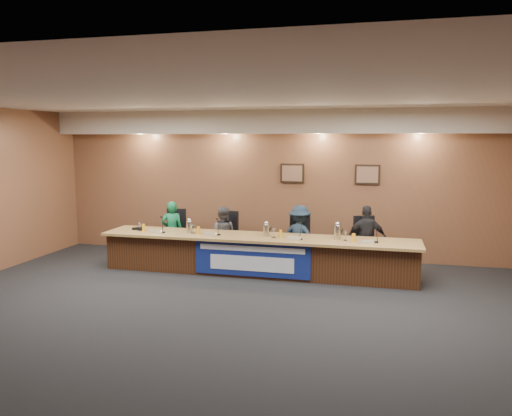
% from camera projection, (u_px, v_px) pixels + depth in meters
% --- Properties ---
extents(floor, '(10.00, 10.00, 0.00)m').
position_uv_depth(floor, '(218.00, 315.00, 7.39)').
color(floor, black).
rests_on(floor, ground).
extents(ceiling, '(10.00, 8.00, 0.04)m').
position_uv_depth(ceiling, '(216.00, 95.00, 6.95)').
color(ceiling, silver).
rests_on(ceiling, wall_back).
extents(wall_back, '(10.00, 0.04, 3.20)m').
position_uv_depth(wall_back, '(275.00, 184.00, 11.01)').
color(wall_back, brown).
rests_on(wall_back, floor).
extents(soffit, '(10.00, 0.50, 0.50)m').
position_uv_depth(soffit, '(272.00, 122.00, 10.58)').
color(soffit, beige).
rests_on(soffit, wall_back).
extents(dais_body, '(6.00, 0.80, 0.70)m').
position_uv_depth(dais_body, '(257.00, 256.00, 9.65)').
color(dais_body, '#3D2010').
rests_on(dais_body, floor).
extents(dais_top, '(6.10, 0.95, 0.05)m').
position_uv_depth(dais_top, '(256.00, 237.00, 9.55)').
color(dais_top, olive).
rests_on(dais_top, dais_body).
extents(banner, '(2.20, 0.02, 0.65)m').
position_uv_depth(banner, '(252.00, 259.00, 9.24)').
color(banner, navy).
rests_on(banner, dais_body).
extents(banner_text_upper, '(2.00, 0.01, 0.10)m').
position_uv_depth(banner_text_upper, '(251.00, 249.00, 9.20)').
color(banner_text_upper, silver).
rests_on(banner_text_upper, banner).
extents(banner_text_lower, '(1.60, 0.01, 0.28)m').
position_uv_depth(banner_text_lower, '(251.00, 264.00, 9.24)').
color(banner_text_lower, silver).
rests_on(banner_text_lower, banner).
extents(wall_photo_left, '(0.52, 0.04, 0.42)m').
position_uv_depth(wall_photo_left, '(292.00, 173.00, 10.85)').
color(wall_photo_left, black).
rests_on(wall_photo_left, wall_back).
extents(wall_photo_right, '(0.52, 0.04, 0.42)m').
position_uv_depth(wall_photo_right, '(367.00, 175.00, 10.46)').
color(wall_photo_right, black).
rests_on(wall_photo_right, wall_back).
extents(panelist_a, '(0.55, 0.46, 1.28)m').
position_uv_depth(panelist_a, '(172.00, 231.00, 10.68)').
color(panelist_a, '#106038').
rests_on(panelist_a, floor).
extents(panelist_b, '(0.60, 0.47, 1.20)m').
position_uv_depth(panelist_b, '(223.00, 235.00, 10.41)').
color(panelist_b, '#444348').
rests_on(panelist_b, floor).
extents(panelist_c, '(0.93, 0.70, 1.28)m').
position_uv_depth(panelist_c, '(300.00, 237.00, 10.01)').
color(panelist_c, '#182737').
rests_on(panelist_c, floor).
extents(panelist_d, '(0.81, 0.42, 1.32)m').
position_uv_depth(panelist_d, '(367.00, 239.00, 9.69)').
color(panelist_d, black).
rests_on(panelist_d, floor).
extents(office_chair_a, '(0.53, 0.53, 0.08)m').
position_uv_depth(office_chair_a, '(174.00, 237.00, 10.80)').
color(office_chair_a, black).
rests_on(office_chair_a, floor).
extents(office_chair_b, '(0.58, 0.58, 0.08)m').
position_uv_depth(office_chair_b, '(224.00, 240.00, 10.53)').
color(office_chair_b, black).
rests_on(office_chair_b, floor).
extents(office_chair_c, '(0.57, 0.57, 0.08)m').
position_uv_depth(office_chair_c, '(300.00, 244.00, 10.13)').
color(office_chair_c, black).
rests_on(office_chair_c, floor).
extents(office_chair_d, '(0.61, 0.61, 0.08)m').
position_uv_depth(office_chair_d, '(367.00, 247.00, 9.82)').
color(office_chair_d, black).
rests_on(office_chair_d, floor).
extents(nameplate_a, '(0.24, 0.08, 0.10)m').
position_uv_depth(nameplate_a, '(155.00, 231.00, 9.80)').
color(nameplate_a, white).
rests_on(nameplate_a, dais_top).
extents(microphone_a, '(0.07, 0.07, 0.02)m').
position_uv_depth(microphone_a, '(164.00, 232.00, 9.88)').
color(microphone_a, black).
rests_on(microphone_a, dais_top).
extents(juice_glass_a, '(0.06, 0.06, 0.15)m').
position_uv_depth(juice_glass_a, '(144.00, 228.00, 10.01)').
color(juice_glass_a, '#F5A716').
rests_on(juice_glass_a, dais_top).
extents(water_glass_a, '(0.08, 0.08, 0.18)m').
position_uv_depth(water_glass_a, '(140.00, 227.00, 10.05)').
color(water_glass_a, silver).
rests_on(water_glass_a, dais_top).
extents(nameplate_b, '(0.24, 0.08, 0.10)m').
position_uv_depth(nameplate_b, '(210.00, 234.00, 9.52)').
color(nameplate_b, white).
rests_on(nameplate_b, dais_top).
extents(microphone_b, '(0.07, 0.07, 0.02)m').
position_uv_depth(microphone_b, '(219.00, 235.00, 9.63)').
color(microphone_b, black).
rests_on(microphone_b, dais_top).
extents(juice_glass_b, '(0.06, 0.06, 0.15)m').
position_uv_depth(juice_glass_b, '(198.00, 230.00, 9.73)').
color(juice_glass_b, '#F5A716').
rests_on(juice_glass_b, dais_top).
extents(water_glass_b, '(0.08, 0.08, 0.18)m').
position_uv_depth(water_glass_b, '(193.00, 229.00, 9.80)').
color(water_glass_b, silver).
rests_on(water_glass_b, dais_top).
extents(nameplate_c, '(0.24, 0.08, 0.10)m').
position_uv_depth(nameplate_c, '(294.00, 238.00, 9.14)').
color(nameplate_c, white).
rests_on(nameplate_c, dais_top).
extents(microphone_c, '(0.07, 0.07, 0.02)m').
position_uv_depth(microphone_c, '(301.00, 239.00, 9.21)').
color(microphone_c, black).
rests_on(microphone_c, dais_top).
extents(juice_glass_c, '(0.06, 0.06, 0.15)m').
position_uv_depth(juice_glass_c, '(281.00, 234.00, 9.37)').
color(juice_glass_c, '#F5A716').
rests_on(juice_glass_c, dais_top).
extents(water_glass_c, '(0.08, 0.08, 0.18)m').
position_uv_depth(water_glass_c, '(274.00, 233.00, 9.36)').
color(water_glass_c, silver).
rests_on(water_glass_c, dais_top).
extents(nameplate_d, '(0.24, 0.08, 0.10)m').
position_uv_depth(nameplate_d, '(367.00, 242.00, 8.81)').
color(nameplate_d, white).
rests_on(nameplate_d, dais_top).
extents(microphone_d, '(0.07, 0.07, 0.02)m').
position_uv_depth(microphone_d, '(376.00, 242.00, 8.94)').
color(microphone_d, black).
rests_on(microphone_d, dais_top).
extents(juice_glass_d, '(0.06, 0.06, 0.15)m').
position_uv_depth(juice_glass_d, '(354.00, 238.00, 9.01)').
color(juice_glass_d, '#F5A716').
rests_on(juice_glass_d, dais_top).
extents(water_glass_d, '(0.08, 0.08, 0.18)m').
position_uv_depth(water_glass_d, '(345.00, 236.00, 9.10)').
color(water_glass_d, silver).
rests_on(water_glass_d, dais_top).
extents(carafe_left, '(0.12, 0.12, 0.23)m').
position_uv_depth(carafe_left, '(189.00, 227.00, 9.86)').
color(carafe_left, silver).
rests_on(carafe_left, dais_top).
extents(carafe_mid, '(0.12, 0.12, 0.23)m').
position_uv_depth(carafe_mid, '(266.00, 230.00, 9.51)').
color(carafe_mid, silver).
rests_on(carafe_mid, dais_top).
extents(carafe_right, '(0.13, 0.13, 0.26)m').
position_uv_depth(carafe_right, '(337.00, 232.00, 9.21)').
color(carafe_right, silver).
rests_on(carafe_right, dais_top).
extents(speakerphone, '(0.32, 0.32, 0.05)m').
position_uv_depth(speakerphone, '(140.00, 228.00, 10.21)').
color(speakerphone, black).
rests_on(speakerphone, dais_top).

